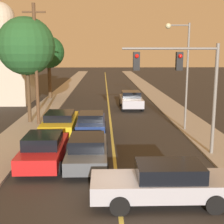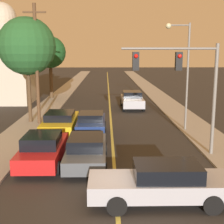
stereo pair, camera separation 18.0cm
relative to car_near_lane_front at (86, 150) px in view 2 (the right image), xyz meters
The scene contains 16 objects.
ground_plane 4.23m from the car_near_lane_front, 71.67° to the right, with size 200.00×200.00×0.00m, color #2D2B28.
road_surface 32.08m from the car_near_lane_front, 87.66° to the left, with size 9.35×80.00×0.01m.
sidewalk_left 32.39m from the car_near_lane_front, 98.20° to the left, with size 2.50×80.00×0.12m.
sidewalk_right 32.86m from the car_near_lane_front, 77.28° to the left, with size 2.50×80.00×0.12m.
car_near_lane_front is the anchor object (origin of this frame).
car_near_lane_second 5.08m from the car_near_lane_front, 90.00° to the left, with size 1.85×4.16×1.55m.
car_outer_lane_front 2.06m from the car_near_lane_front, behind, with size 1.96×4.43×1.52m.
car_outer_lane_second 6.21m from the car_near_lane_front, 109.35° to the left, with size 2.10×5.07×1.46m.
car_far_oncoming 15.38m from the car_near_lane_front, 77.18° to the left, with size 2.05×4.73×1.62m.
car_crossing_right 4.89m from the car_near_lane_front, 53.51° to the right, with size 5.10×1.88×1.47m.
traffic_signal_mast 5.99m from the car_near_lane_front, 14.11° to the left, with size 4.78×0.42×5.58m.
streetlamp_right 9.57m from the car_near_lane_front, 46.98° to the left, with size 1.62×0.36×7.01m.
utility_pole_left 9.88m from the car_near_lane_front, 115.75° to the left, with size 1.60×0.24×8.47m.
tree_left_near 11.25m from the car_near_lane_front, 118.11° to the left, with size 4.17×4.17×7.67m.
tree_left_far 22.43m from the car_near_lane_front, 103.93° to the left, with size 3.52×3.52×6.91m.
domed_building_left 21.90m from the car_near_lane_front, 116.94° to the left, with size 5.83×5.83×10.31m.
Camera 2 is at (-0.38, -10.22, 5.28)m, focal length 50.00 mm.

